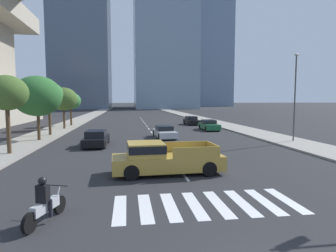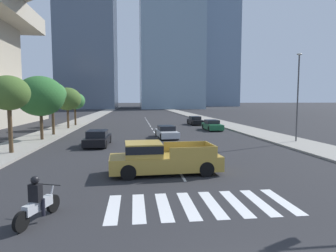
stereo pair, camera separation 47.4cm
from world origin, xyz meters
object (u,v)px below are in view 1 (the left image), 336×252
object	(u,v)px
motorcycle_trailing	(45,204)
street_tree_second	(37,96)
sedan_black_3	(96,139)
sedan_silver_1	(165,132)
street_tree_third	(49,94)
street_tree_fourth	(63,99)
street_tree_fifth	(71,101)
sedan_black_0	(191,121)
sedan_green_2	(209,125)
street_lamp_east	(295,91)
pickup_truck	(162,158)
street_tree_nearest	(7,93)

from	to	relation	value
motorcycle_trailing	street_tree_second	xyz separation A→B (m)	(-5.55, 18.61, 3.61)
sedan_black_3	street_tree_second	xyz separation A→B (m)	(-5.55, 3.42, 3.59)
motorcycle_trailing	sedan_black_3	distance (m)	15.19
sedan_silver_1	street_tree_third	distance (m)	12.85
street_tree_fourth	street_tree_fifth	distance (m)	4.70
sedan_black_0	sedan_silver_1	distance (m)	16.15
sedan_green_2	street_tree_fifth	distance (m)	20.37
sedan_green_2	street_tree_second	size ratio (longest dim) A/B	0.75
sedan_black_3	street_lamp_east	distance (m)	17.98
sedan_silver_1	sedan_black_3	xyz separation A→B (m)	(-6.32, -4.32, 0.03)
motorcycle_trailing	pickup_truck	size ratio (longest dim) A/B	0.35
street_lamp_east	street_tree_nearest	distance (m)	23.24
street_lamp_east	street_tree_fifth	distance (m)	30.14
sedan_black_3	street_tree_nearest	size ratio (longest dim) A/B	0.85
motorcycle_trailing	sedan_black_0	distance (m)	36.63
motorcycle_trailing	street_tree_second	distance (m)	19.75
street_tree_second	street_tree_fourth	size ratio (longest dim) A/B	1.11
street_lamp_east	pickup_truck	bearing A→B (deg)	-144.51
motorcycle_trailing	sedan_black_0	size ratio (longest dim) A/B	0.46
pickup_truck	street_tree_fifth	xyz separation A→B (m)	(-9.91, 28.76, 2.89)
street_tree_nearest	street_tree_third	world-z (taller)	street_tree_third
motorcycle_trailing	pickup_truck	xyz separation A→B (m)	(4.35, 5.38, 0.23)
street_tree_second	street_lamp_east	bearing A→B (deg)	-9.49
sedan_black_0	street_tree_third	distance (m)	22.00
street_tree_fourth	street_tree_nearest	bearing A→B (deg)	-90.00
sedan_black_0	street_tree_second	world-z (taller)	street_tree_second
street_tree_second	sedan_black_0	bearing A→B (deg)	41.18
sedan_black_0	sedan_silver_1	xyz separation A→B (m)	(-6.21, -14.91, -0.03)
sedan_black_3	street_tree_second	size ratio (longest dim) A/B	0.78
street_lamp_east	street_tree_fifth	xyz separation A→B (m)	(-23.06, 19.39, -0.95)
street_lamp_east	street_tree_fifth	world-z (taller)	street_lamp_east
street_tree_fifth	street_tree_fourth	bearing A→B (deg)	-90.00
street_tree_fourth	street_tree_fifth	world-z (taller)	street_tree_fourth
sedan_silver_1	street_tree_second	size ratio (longest dim) A/B	0.78
sedan_green_2	street_tree_second	bearing A→B (deg)	-67.40
street_tree_nearest	street_tree_fourth	xyz separation A→B (m)	(0.00, 17.62, -0.32)
street_tree_second	street_tree_third	distance (m)	3.90
sedan_black_0	street_lamp_east	bearing A→B (deg)	12.20
street_tree_fifth	street_tree_nearest	bearing A→B (deg)	-90.00
sedan_green_2	street_tree_fifth	bearing A→B (deg)	-112.92
motorcycle_trailing	street_tree_fourth	size ratio (longest dim) A/B	0.38
pickup_truck	sedan_black_0	size ratio (longest dim) A/B	1.32
street_tree_second	pickup_truck	bearing A→B (deg)	-53.17
sedan_silver_1	street_tree_fifth	size ratio (longest dim) A/B	0.96
sedan_green_2	sedan_black_3	world-z (taller)	sedan_black_3
sedan_silver_1	sedan_black_3	world-z (taller)	sedan_black_3
sedan_black_3	street_tree_third	bearing A→B (deg)	39.00
pickup_truck	sedan_black_3	size ratio (longest dim) A/B	1.26
pickup_truck	street_tree_second	xyz separation A→B (m)	(-9.91, 13.23, 3.38)
sedan_silver_1	street_tree_fifth	world-z (taller)	street_tree_fifth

